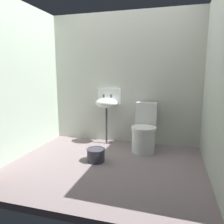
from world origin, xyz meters
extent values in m
cube|color=gray|center=(0.00, 0.00, -0.04)|extent=(3.10, 2.43, 0.08)
cube|color=#B9BEB1|center=(0.00, 1.06, 1.16)|extent=(3.10, 0.10, 2.33)
cube|color=#B2C5B2|center=(-1.40, 0.10, 1.16)|extent=(0.10, 2.23, 2.33)
cube|color=#B4BEAF|center=(1.40, 0.10, 1.16)|extent=(0.10, 2.23, 2.33)
cylinder|color=white|center=(0.44, 0.57, 0.19)|extent=(0.38, 0.38, 0.38)
cylinder|color=white|center=(0.44, 0.57, 0.40)|extent=(0.40, 0.40, 0.04)
cube|color=white|center=(0.44, 0.87, 0.58)|extent=(0.36, 0.18, 0.40)
cylinder|color=#383743|center=(-0.26, 0.82, 0.33)|extent=(0.04, 0.04, 0.66)
ellipsoid|color=white|center=(-0.26, 0.82, 0.75)|extent=(0.40, 0.32, 0.18)
cube|color=white|center=(-0.26, 0.99, 0.85)|extent=(0.42, 0.04, 0.28)
cylinder|color=#383743|center=(-0.33, 0.88, 0.87)|extent=(0.04, 0.04, 0.06)
cylinder|color=#383743|center=(-0.19, 0.88, 0.87)|extent=(0.04, 0.04, 0.06)
cylinder|color=#383743|center=(-0.17, 0.00, 0.09)|extent=(0.26, 0.26, 0.19)
torus|color=#3A3843|center=(-0.17, 0.00, 0.19)|extent=(0.27, 0.27, 0.02)
camera|label=1|loc=(0.87, -2.82, 1.28)|focal=34.66mm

